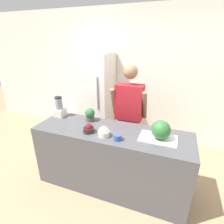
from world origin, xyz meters
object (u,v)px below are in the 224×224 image
Objects in this scene: watermelon at (161,130)px; bowl_cream at (104,132)px; blender at (59,108)px; potted_plant at (90,114)px; bowl_cherries at (89,129)px; bowl_small_blue at (118,137)px; person at (129,115)px; refrigerator at (95,97)px.

bowl_cream is at bearing -165.74° from watermelon.
blender reaches higher than potted_plant.
watermelon is 0.89m from bowl_cherries.
bowl_cherries is 1.57× the size of bowl_small_blue.
person is 7.36× the size of watermelon.
potted_plant is at bearing -132.99° from person.
watermelon is at bearing 14.26° from bowl_cream.
refrigerator reaches higher than potted_plant.
blender is at bearing 155.18° from bowl_cherries.
watermelon is (0.56, -0.66, 0.17)m from person.
blender is (-0.06, -1.12, 0.14)m from refrigerator.
refrigerator reaches higher than person.
bowl_cream reaches higher than bowl_small_blue.
refrigerator is at bearing 112.45° from bowl_cherries.
person reaches higher than watermelon.
bowl_small_blue is at bearing -7.62° from bowl_cream.
bowl_small_blue is at bearing -157.83° from watermelon.
bowl_cream is at bearing 172.38° from bowl_small_blue.
potted_plant is (0.51, 0.01, -0.03)m from blender.
person is 11.69× the size of bowl_cherries.
watermelon is at bearing -49.68° from person.
refrigerator is 12.74× the size of bowl_cream.
person is 5.29× the size of blender.
bowl_cream is at bearing -60.80° from refrigerator.
bowl_cherries is (-0.87, -0.14, -0.08)m from watermelon.
bowl_cream is 0.44× the size of blender.
refrigerator is 1.07× the size of person.
bowl_cherries is 0.41m from bowl_small_blue.
refrigerator is at bearing 112.01° from potted_plant.
bowl_small_blue is at bearing -33.72° from potted_plant.
watermelon is 1.59× the size of bowl_cherries.
watermelon reaches higher than potted_plant.
watermelon is at bearing 9.06° from bowl_cherries.
person reaches higher than blender.
person is at bearing 96.26° from bowl_small_blue.
blender is at bearing 159.44° from bowl_cream.
watermelon reaches higher than bowl_cherries.
blender is (-0.65, 0.30, 0.08)m from bowl_cherries.
watermelon is 1.62× the size of bowl_cream.
blender is (-1.06, 0.35, 0.10)m from bowl_small_blue.
person is 8.70× the size of potted_plant.
bowl_small_blue is (-0.47, -0.19, -0.09)m from watermelon.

